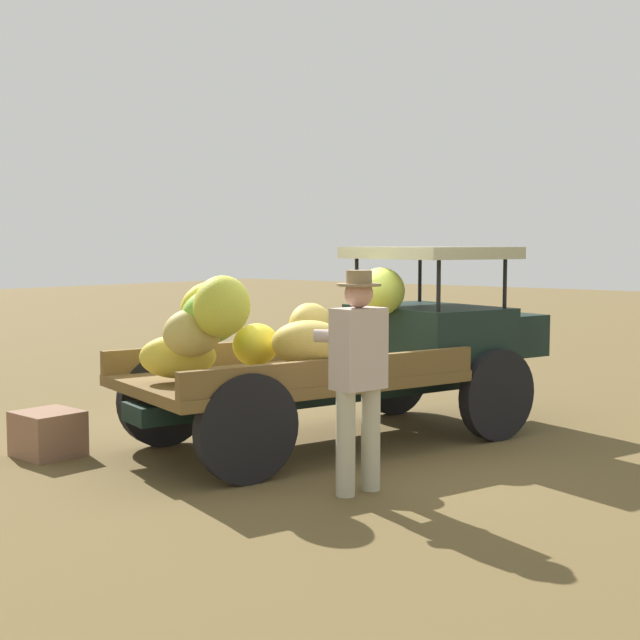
% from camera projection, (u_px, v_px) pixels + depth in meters
% --- Properties ---
extents(ground_plane, '(60.00, 60.00, 0.00)m').
position_uv_depth(ground_plane, '(345.00, 442.00, 8.50)').
color(ground_plane, brown).
extents(truck, '(4.66, 2.75, 1.89)m').
position_uv_depth(truck, '(357.00, 344.00, 8.47)').
color(truck, black).
rests_on(truck, ground).
extents(farmer, '(0.52, 0.49, 1.72)m').
position_uv_depth(farmer, '(358.00, 367.00, 6.67)').
color(farmer, '#B7B299').
rests_on(farmer, ground).
extents(wooden_crate, '(0.53, 0.55, 0.41)m').
position_uv_depth(wooden_crate, '(48.00, 433.00, 7.92)').
color(wooden_crate, '#886149').
rests_on(wooden_crate, ground).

